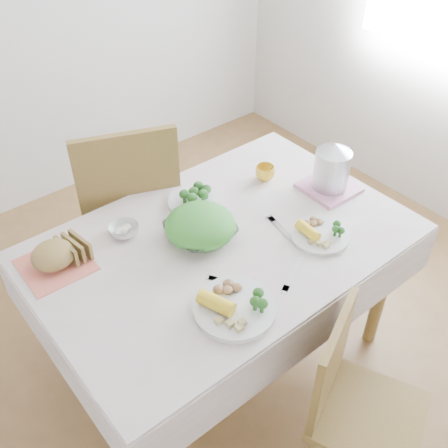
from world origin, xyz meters
TOP-DOWN VIEW (x-y plane):
  - floor at (0.00, 0.00)m, footprint 3.60×3.60m
  - dining_table at (0.00, 0.00)m, footprint 1.40×0.90m
  - tablecloth at (0.00, 0.00)m, footprint 1.50×1.00m
  - chair_near at (0.05, -0.78)m, footprint 0.50×0.50m
  - chair_far at (-0.05, 0.71)m, footprint 0.62×0.62m
  - salad_bowl at (-0.06, 0.07)m, footprint 0.28×0.28m
  - dinner_plate_left at (-0.21, -0.32)m, footprint 0.30×0.30m
  - dinner_plate_right at (0.31, -0.24)m, footprint 0.32×0.32m
  - broccoli_plate at (0.05, 0.26)m, footprint 0.29×0.29m
  - napkin at (-0.59, 0.29)m, footprint 0.26×0.26m
  - bread_loaf at (-0.59, 0.29)m, footprint 0.21×0.21m
  - fruit_bowl at (-0.29, 0.28)m, footprint 0.14×0.14m
  - yellow_mug at (0.42, 0.21)m, footprint 0.11×0.11m
  - pink_tray at (0.59, -0.03)m, footprint 0.23×0.23m
  - electric_kettle at (0.59, -0.03)m, footprint 0.21×0.21m
  - fork_left at (-0.12, -0.21)m, footprint 0.13×0.17m
  - fork_right at (0.22, -0.12)m, footprint 0.06×0.21m
  - knife at (0.08, -0.32)m, footprint 0.19×0.11m

SIDE VIEW (x-z plane):
  - floor at x=0.00m, z-range 0.00..0.00m
  - dining_table at x=0.00m, z-range 0.00..0.75m
  - chair_far at x=-0.05m, z-range -0.07..1.00m
  - chair_near at x=0.05m, z-range 0.05..0.88m
  - tablecloth at x=0.00m, z-range 0.75..0.76m
  - napkin at x=-0.59m, z-range 0.76..0.77m
  - fork_left at x=-0.12m, z-range 0.76..0.77m
  - fork_right at x=0.22m, z-range 0.76..0.77m
  - knife at x=0.08m, z-range 0.76..0.77m
  - pink_tray at x=0.59m, z-range 0.76..0.78m
  - broccoli_plate at x=0.05m, z-range 0.76..0.78m
  - dinner_plate_left at x=-0.21m, z-range 0.76..0.79m
  - dinner_plate_right at x=0.31m, z-range 0.76..0.78m
  - fruit_bowl at x=-0.29m, z-range 0.76..0.80m
  - salad_bowl at x=-0.06m, z-range 0.76..0.83m
  - yellow_mug at x=0.42m, z-range 0.76..0.83m
  - bread_loaf at x=-0.59m, z-range 0.77..0.87m
  - electric_kettle at x=0.59m, z-range 0.77..0.99m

